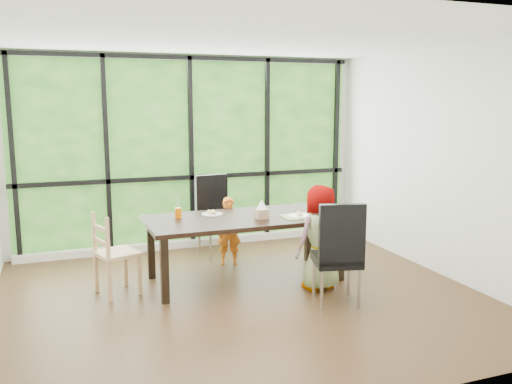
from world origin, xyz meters
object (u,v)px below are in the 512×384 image
chair_interior_leather (337,252)px  tissue_box (262,214)px  chair_window_leather (217,216)px  plate_near (299,216)px  green_cup (327,211)px  chair_end_beech (117,253)px  orange_cup (178,213)px  dining_table (245,248)px  child_older (319,238)px  plate_far (212,214)px  child_toddler (229,231)px

chair_interior_leather → tissue_box: chair_interior_leather is taller
chair_window_leather → plate_near: size_ratio=4.31×
green_cup → chair_interior_leather: bearing=-110.0°
chair_end_beech → tissue_box: 1.65m
orange_cup → green_cup: (1.64, -0.49, -0.01)m
orange_cup → tissue_box: size_ratio=0.91×
tissue_box → dining_table: bearing=132.8°
dining_table → chair_window_leather: chair_window_leather is taller
chair_end_beech → child_older: bearing=-124.2°
chair_end_beech → tissue_box: size_ratio=6.94×
chair_window_leather → green_cup: 1.66m
chair_window_leather → chair_end_beech: chair_window_leather is taller
dining_table → plate_far: bearing=144.4°
child_toddler → child_older: 1.39m
chair_end_beech → orange_cup: 0.82m
orange_cup → child_older: bearing=-29.4°
dining_table → plate_near: bearing=-19.2°
chair_window_leather → chair_end_beech: size_ratio=1.20×
dining_table → child_older: size_ratio=1.92×
chair_interior_leather → plate_far: chair_interior_leather is taller
chair_window_leather → tissue_box: size_ratio=8.33×
plate_near → orange_cup: orange_cup is taller
plate_far → tissue_box: tissue_box is taller
chair_window_leather → plate_near: (0.62, -1.26, 0.22)m
chair_end_beech → orange_cup: (0.71, 0.17, 0.36)m
dining_table → orange_cup: bearing=164.5°
chair_interior_leather → plate_near: size_ratio=4.31×
dining_table → child_older: bearing=-41.3°
chair_interior_leather → plate_far: bearing=-37.7°
dining_table → green_cup: (0.91, -0.29, 0.43)m
chair_window_leather → tissue_box: bearing=-89.7°
chair_window_leather → child_toddler: 0.44m
child_toddler → child_older: size_ratio=0.75×
chair_interior_leather → orange_cup: size_ratio=9.16×
chair_window_leather → chair_end_beech: bearing=-152.2°
plate_near → tissue_box: size_ratio=1.93×
chair_end_beech → plate_far: size_ratio=3.56×
dining_table → child_toddler: 0.63m
chair_interior_leather → child_older: size_ratio=0.92×
plate_near → plate_far: bearing=154.5°
child_toddler → plate_near: child_toddler is taller
green_cup → plate_near: bearing=165.3°
chair_end_beech → child_toddler: bearing=-85.7°
chair_end_beech → child_toddler: chair_end_beech is taller
chair_end_beech → plate_far: chair_end_beech is taller
green_cup → chair_end_beech: bearing=172.1°
chair_end_beech → green_cup: 2.40m
child_older → tissue_box: (-0.52, 0.42, 0.22)m
chair_interior_leather → plate_far: 1.60m
orange_cup → plate_near: bearing=-17.2°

